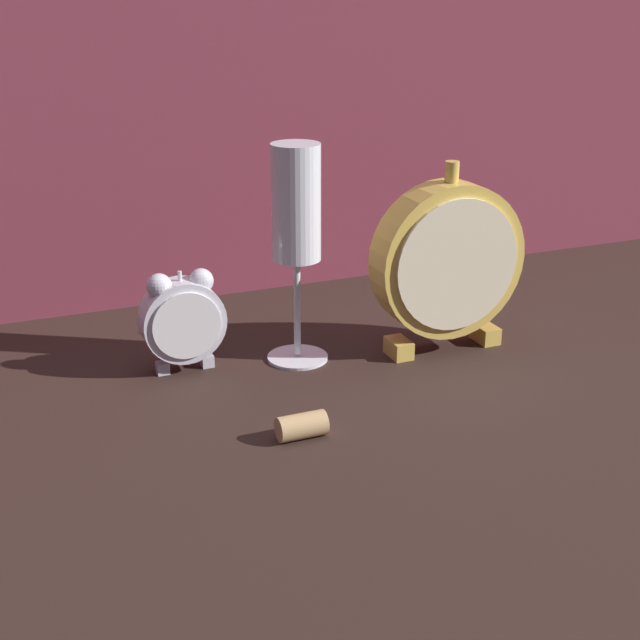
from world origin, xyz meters
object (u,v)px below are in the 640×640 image
alarm_clock_twin_bell (182,317)px  champagne_flute (296,219)px  wine_cork (302,426)px  mantel_clock_silver (448,261)px

alarm_clock_twin_bell → champagne_flute: 0.15m
alarm_clock_twin_bell → wine_cork: 0.19m
mantel_clock_silver → wine_cork: 0.25m
alarm_clock_twin_bell → champagne_flute: bearing=-8.1°
mantel_clock_silver → alarm_clock_twin_bell: bearing=169.0°
alarm_clock_twin_bell → wine_cork: alarm_clock_twin_bell is taller
champagne_flute → wine_cork: 0.21m
mantel_clock_silver → wine_cork: bearing=-149.6°
wine_cork → mantel_clock_silver: bearing=30.4°
alarm_clock_twin_bell → mantel_clock_silver: bearing=-11.0°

